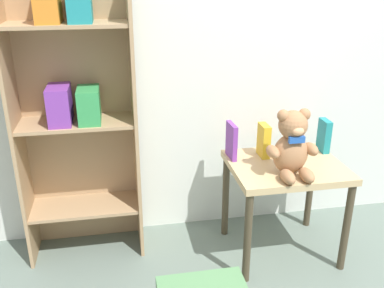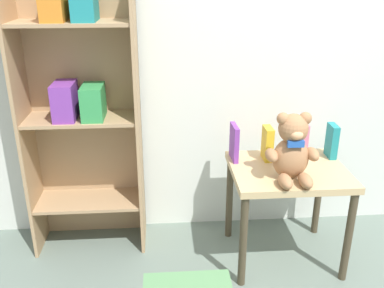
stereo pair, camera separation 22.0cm
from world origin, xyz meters
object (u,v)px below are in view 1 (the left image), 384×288
bookshelf_side (75,101)px  book_standing_pink (295,136)px  teddy_bear (292,146)px  book_standing_teal (324,136)px  book_standing_yellow (264,140)px  book_standing_purple (231,141)px  display_table (285,177)px

bookshelf_side → book_standing_pink: 1.20m
teddy_bear → book_standing_teal: teddy_bear is taller
book_standing_yellow → book_standing_pink: book_standing_pink is taller
book_standing_pink → book_standing_teal: bearing=2.6°
bookshelf_side → book_standing_pink: bearing=-6.7°
teddy_bear → book_standing_yellow: 0.26m
book_standing_purple → book_standing_yellow: 0.18m
book_standing_yellow → book_standing_teal: size_ratio=0.99×
display_table → book_standing_purple: (-0.27, 0.14, 0.18)m
book_standing_pink → bookshelf_side: bearing=172.0°
book_standing_purple → book_standing_yellow: book_standing_purple is taller
book_standing_yellow → book_standing_teal: book_standing_teal is taller
book_standing_yellow → book_standing_teal: (0.36, 0.01, 0.00)m
bookshelf_side → teddy_bear: (1.05, -0.37, -0.18)m
bookshelf_side → book_standing_teal: (1.35, -0.12, -0.24)m
teddy_bear → book_standing_pink: size_ratio=1.61×
display_table → teddy_bear: size_ratio=1.76×
bookshelf_side → book_standing_yellow: (1.00, -0.13, -0.24)m
book_standing_purple → book_standing_pink: bearing=-5.8°
book_standing_purple → book_standing_teal: size_ratio=1.05×
teddy_bear → bookshelf_side: bearing=160.5°
bookshelf_side → teddy_bear: 1.13m
book_standing_pink → book_standing_teal: book_standing_pink is taller
book_standing_yellow → book_standing_pink: bearing=-2.3°
bookshelf_side → book_standing_pink: size_ratio=7.35×
book_standing_teal → display_table: bearing=-153.1°
book_standing_pink → book_standing_teal: size_ratio=1.13×
book_standing_yellow → bookshelf_side: bearing=172.2°
bookshelf_side → book_standing_pink: (1.17, -0.14, -0.23)m
display_table → book_standing_teal: book_standing_teal is taller
book_standing_yellow → book_standing_pink: 0.18m
teddy_bear → book_standing_purple: 0.35m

